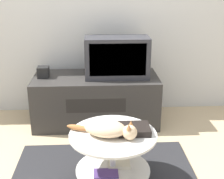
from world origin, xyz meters
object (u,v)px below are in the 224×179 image
at_px(speaker, 43,72).
at_px(cat, 108,128).
at_px(dvd_box, 134,129).
at_px(tv, 117,57).

distance_m(speaker, cat, 1.28).
bearing_deg(speaker, cat, -61.05).
bearing_deg(speaker, dvd_box, -52.82).
distance_m(tv, dvd_box, 1.09).
bearing_deg(cat, tv, 104.15).
bearing_deg(dvd_box, cat, -165.90).
relative_size(speaker, dvd_box, 0.48).
relative_size(speaker, cat, 0.22).
distance_m(tv, cat, 1.14).
relative_size(tv, cat, 1.27).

